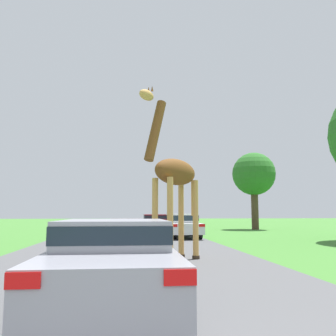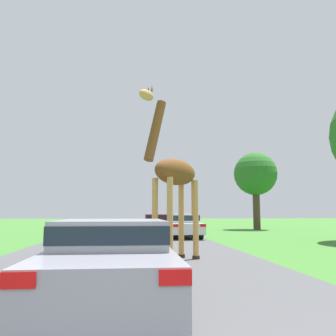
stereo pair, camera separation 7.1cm
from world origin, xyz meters
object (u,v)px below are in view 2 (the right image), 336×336
car_queue_left (157,222)px  car_lead_maroon (112,259)px  tree_right_cluster (255,175)px  car_queue_right (183,225)px  giraffe_near_road (173,177)px

car_queue_left → car_lead_maroon: bearing=-95.9°
tree_right_cluster → car_queue_right: bearing=-130.7°
car_lead_maroon → tree_right_cluster: (10.71, 23.24, 3.89)m
car_lead_maroon → car_queue_right: size_ratio=1.01×
giraffe_near_road → car_lead_maroon: size_ratio=1.10×
car_queue_right → tree_right_cluster: 12.11m
giraffe_near_road → car_queue_left: (0.65, 16.52, -1.78)m
car_lead_maroon → tree_right_cluster: tree_right_cluster is taller
giraffe_near_road → car_queue_left: size_ratio=1.22×
giraffe_near_road → car_lead_maroon: bearing=115.3°
car_queue_right → car_lead_maroon: bearing=-102.5°
giraffe_near_road → tree_right_cluster: (9.16, 18.43, 2.12)m
car_lead_maroon → car_queue_left: 21.44m
car_queue_left → tree_right_cluster: size_ratio=0.64×
car_queue_right → tree_right_cluster: size_ratio=0.69×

